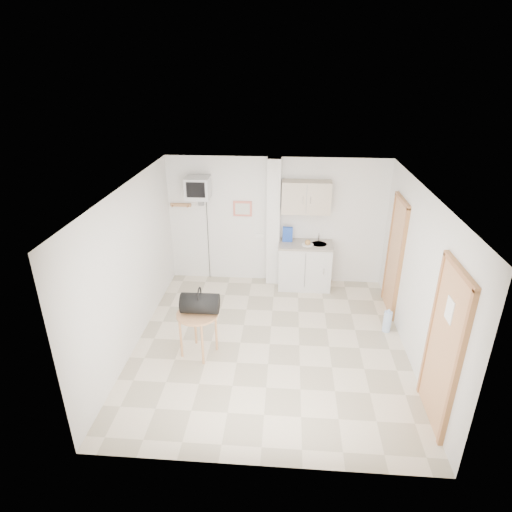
# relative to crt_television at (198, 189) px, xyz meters

# --- Properties ---
(ground) EXTENTS (4.50, 4.50, 0.00)m
(ground) POSITION_rel_crt_television_xyz_m (1.45, -2.02, -1.94)
(ground) COLOR beige
(ground) RESTS_ON ground
(room_envelope) EXTENTS (4.24, 4.54, 2.55)m
(room_envelope) POSITION_rel_crt_television_xyz_m (1.69, -1.93, -0.40)
(room_envelope) COLOR white
(room_envelope) RESTS_ON ground
(kitchenette) EXTENTS (1.03, 0.58, 2.10)m
(kitchenette) POSITION_rel_crt_television_xyz_m (2.02, -0.02, -1.13)
(kitchenette) COLOR silver
(kitchenette) RESTS_ON ground
(crt_television) EXTENTS (0.44, 0.45, 2.15)m
(crt_television) POSITION_rel_crt_television_xyz_m (0.00, 0.00, 0.00)
(crt_television) COLOR slate
(crt_television) RESTS_ON ground
(round_table) EXTENTS (0.62, 0.62, 0.71)m
(round_table) POSITION_rel_crt_television_xyz_m (0.39, -2.33, -1.33)
(round_table) COLOR #B47E52
(round_table) RESTS_ON ground
(duffel_bag) EXTENTS (0.56, 0.31, 0.41)m
(duffel_bag) POSITION_rel_crt_television_xyz_m (0.43, -2.30, -1.07)
(duffel_bag) COLOR black
(duffel_bag) RESTS_ON round_table
(water_bottle) EXTENTS (0.14, 0.14, 0.41)m
(water_bottle) POSITION_rel_crt_television_xyz_m (3.36, -1.51, -1.75)
(water_bottle) COLOR #ABC7EE
(water_bottle) RESTS_ON ground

